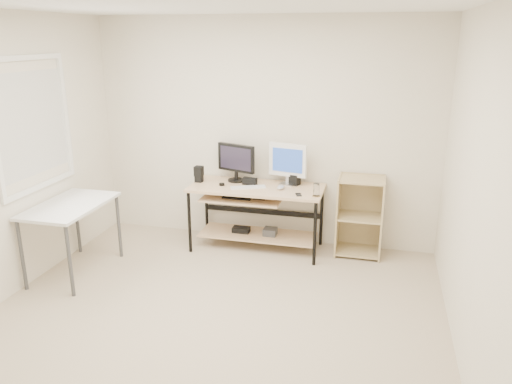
{
  "coord_description": "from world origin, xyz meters",
  "views": [
    {
      "loc": [
        1.31,
        -3.55,
        2.37
      ],
      "look_at": [
        0.08,
        1.3,
        0.8
      ],
      "focal_mm": 35.0,
      "sensor_mm": 36.0,
      "label": 1
    }
  ],
  "objects": [
    {
      "name": "room",
      "position": [
        -0.14,
        0.04,
        1.32
      ],
      "size": [
        4.01,
        4.01,
        2.62
      ],
      "color": "#BAA88F",
      "rests_on": "ground"
    },
    {
      "name": "keyboard",
      "position": [
        -0.08,
        1.58,
        0.76
      ],
      "size": [
        0.4,
        0.26,
        0.01
      ],
      "primitive_type": "cube",
      "rotation": [
        0.0,
        0.0,
        0.41
      ],
      "color": "white",
      "rests_on": "desk"
    },
    {
      "name": "volume_puck",
      "position": [
        -0.39,
        1.6,
        0.76
      ],
      "size": [
        0.07,
        0.07,
        0.03
      ],
      "primitive_type": "cylinder",
      "rotation": [
        0.0,
        0.0,
        0.05
      ],
      "color": "black",
      "rests_on": "desk"
    },
    {
      "name": "white_imac",
      "position": [
        0.32,
        1.82,
        1.02
      ],
      "size": [
        0.44,
        0.14,
        0.47
      ],
      "rotation": [
        0.0,
        0.0,
        -0.2
      ],
      "color": "silver",
      "rests_on": "desk"
    },
    {
      "name": "desk",
      "position": [
        -0.03,
        1.66,
        0.54
      ],
      "size": [
        1.5,
        0.65,
        0.75
      ],
      "color": "#D6B388",
      "rests_on": "ground"
    },
    {
      "name": "shelf_unit",
      "position": [
        1.15,
        1.82,
        0.45
      ],
      "size": [
        0.5,
        0.4,
        0.9
      ],
      "color": "tan",
      "rests_on": "ground"
    },
    {
      "name": "center_speaker",
      "position": [
        -0.09,
        1.71,
        0.79
      ],
      "size": [
        0.17,
        0.09,
        0.08
      ],
      "primitive_type": "cube",
      "rotation": [
        0.0,
        0.0,
        -0.14
      ],
      "color": "black",
      "rests_on": "desk"
    },
    {
      "name": "side_table",
      "position": [
        -1.68,
        0.6,
        0.67
      ],
      "size": [
        0.6,
        1.0,
        0.75
      ],
      "color": "white",
      "rests_on": "ground"
    },
    {
      "name": "smartphone",
      "position": [
        0.51,
        1.47,
        0.75
      ],
      "size": [
        0.09,
        0.12,
        0.01
      ],
      "primitive_type": "cube",
      "rotation": [
        0.0,
        0.0,
        0.32
      ],
      "color": "black",
      "rests_on": "desk"
    },
    {
      "name": "mouse",
      "position": [
        0.28,
        1.62,
        0.77
      ],
      "size": [
        0.1,
        0.14,
        0.04
      ],
      "primitive_type": "ellipsoid",
      "rotation": [
        0.0,
        0.0,
        -0.2
      ],
      "color": "#B3B3B8",
      "rests_on": "desk"
    },
    {
      "name": "speaker_right",
      "position": [
        0.4,
        1.83,
        0.81
      ],
      "size": [
        0.13,
        0.13,
        0.12
      ],
      "primitive_type": "cube",
      "rotation": [
        0.0,
        0.0,
        -0.33
      ],
      "color": "black",
      "rests_on": "desk"
    },
    {
      "name": "coaster",
      "position": [
        0.7,
        1.47,
        0.75
      ],
      "size": [
        0.09,
        0.09,
        0.01
      ],
      "primitive_type": "cylinder",
      "rotation": [
        0.0,
        0.0,
        -0.07
      ],
      "color": "olive",
      "rests_on": "desk"
    },
    {
      "name": "black_monitor",
      "position": [
        -0.28,
        1.81,
        1.0
      ],
      "size": [
        0.47,
        0.2,
        0.44
      ],
      "rotation": [
        0.0,
        0.0,
        -0.32
      ],
      "color": "black",
      "rests_on": "desk"
    },
    {
      "name": "audio_controller",
      "position": [
        -0.71,
        1.74,
        0.82
      ],
      "size": [
        0.08,
        0.07,
        0.14
      ],
      "primitive_type": "cube",
      "rotation": [
        0.0,
        0.0,
        0.37
      ],
      "color": "black",
      "rests_on": "desk"
    },
    {
      "name": "drinking_glass",
      "position": [
        0.7,
        1.47,
        0.82
      ],
      "size": [
        0.07,
        0.07,
        0.13
      ],
      "primitive_type": "cylinder",
      "rotation": [
        0.0,
        0.0,
        -0.07
      ],
      "color": "white",
      "rests_on": "coaster"
    },
    {
      "name": "speaker_left",
      "position": [
        -0.69,
        1.68,
        0.85
      ],
      "size": [
        0.1,
        0.1,
        0.19
      ],
      "rotation": [
        0.0,
        0.0,
        -0.03
      ],
      "color": "black",
      "rests_on": "desk"
    }
  ]
}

